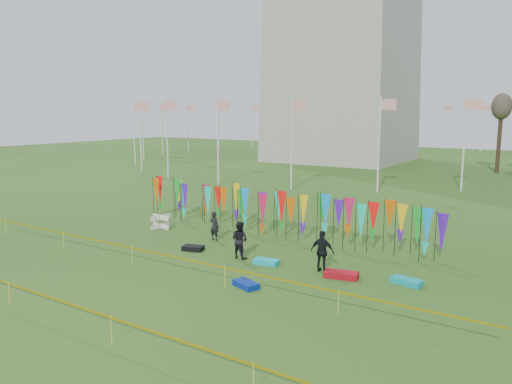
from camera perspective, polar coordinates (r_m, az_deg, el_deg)
The scene contains 14 objects.
ground at distance 22.91m, azimuth -7.16°, elevation -8.07°, with size 160.00×160.00×0.00m, color #234B15.
flagpole_ring at distance 70.54m, azimuth 9.78°, elevation 6.85°, with size 57.40×56.16×8.00m.
banner_row at distance 27.52m, azimuth 2.11°, elevation -1.59°, with size 18.64×0.64×2.50m.
caution_tape_near at distance 21.57m, azimuth -10.75°, elevation -7.10°, with size 26.00×0.02×0.90m.
caution_tape_far at distance 18.20m, azimuth -23.30°, elevation -10.83°, with size 26.00×0.02×0.90m.
box_kite at distance 29.65m, azimuth -10.83°, elevation -3.34°, with size 0.75×0.75×0.83m.
person_left at distance 26.57m, azimuth -4.77°, elevation -3.87°, with size 0.56×0.41×1.55m, color black.
person_mid at distance 23.28m, azimuth -1.89°, elevation -5.48°, with size 0.85×0.53×1.75m, color black.
person_right at distance 21.51m, azimuth 7.60°, elevation -6.74°, with size 1.05×0.60×1.79m, color black.
kite_bag_turquoise at distance 22.56m, azimuth 1.17°, elevation -7.98°, with size 1.12×0.56×0.22m, color #0DBCCB.
kite_bag_blue at distance 19.76m, azimuth -1.16°, elevation -10.50°, with size 1.08×0.57×0.23m, color #092898.
kite_bag_red at distance 21.10m, azimuth 9.72°, elevation -9.30°, with size 1.38×0.63×0.25m, color #B10B18.
kite_bag_black at distance 24.90m, azimuth -7.20°, elevation -6.38°, with size 1.01×0.58×0.23m, color black.
kite_bag_teal at distance 20.94m, azimuth 16.84°, elevation -9.76°, with size 1.20×0.57×0.23m, color #0CA3A8.
Camera 1 is at (14.29, -16.56, 6.79)m, focal length 35.00 mm.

